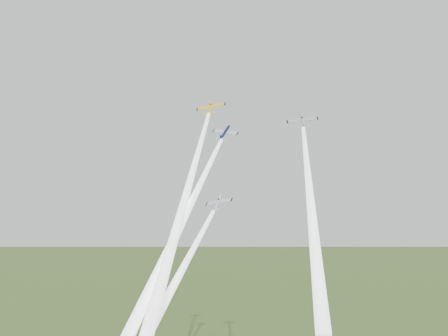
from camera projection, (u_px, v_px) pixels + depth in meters
plane_yellow at (211, 107)px, 152.37m from camera, size 9.91×8.05×7.71m
smoke_trail_yellow at (180, 216)px, 120.44m from camera, size 13.05×58.62×54.75m
plane_navy at (225, 133)px, 144.12m from camera, size 7.91×6.03×6.55m
smoke_trail_navy at (173, 242)px, 116.77m from camera, size 4.51×53.49×49.57m
plane_silver_right at (303, 121)px, 141.40m from camera, size 10.02×8.56×7.14m
smoke_trail_silver_right at (311, 211)px, 116.10m from camera, size 15.82×44.36×42.26m
plane_silver_low at (218, 203)px, 134.92m from camera, size 7.41×7.20×6.85m
smoke_trail_silver_low at (166, 300)px, 115.11m from camera, size 8.63×40.10×37.31m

